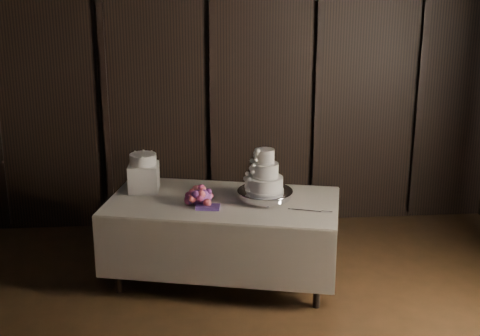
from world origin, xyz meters
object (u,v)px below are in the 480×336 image
at_px(cake_stand, 265,195).
at_px(box_pedestal, 144,178).
at_px(wedding_cake, 262,175).
at_px(display_table, 223,237).
at_px(small_cake, 143,159).
at_px(bouquet, 201,196).

xyz_separation_m(cake_stand, box_pedestal, (-1.06, 0.34, 0.08)).
height_order(wedding_cake, box_pedestal, wedding_cake).
xyz_separation_m(display_table, small_cake, (-0.69, 0.31, 0.64)).
xyz_separation_m(wedding_cake, bouquet, (-0.52, -0.03, -0.17)).
bearing_deg(small_cake, box_pedestal, 0.00).
bearing_deg(small_cake, bouquet, -37.42).
xyz_separation_m(bouquet, box_pedestal, (-0.50, 0.39, 0.06)).
bearing_deg(small_cake, display_table, -24.08).
bearing_deg(display_table, wedding_cake, 5.44).
bearing_deg(bouquet, small_cake, 142.58).
xyz_separation_m(cake_stand, wedding_cake, (-0.03, -0.02, 0.19)).
bearing_deg(wedding_cake, box_pedestal, 153.37).
xyz_separation_m(display_table, box_pedestal, (-0.69, 0.31, 0.47)).
height_order(display_table, wedding_cake, wedding_cake).
bearing_deg(wedding_cake, small_cake, 153.37).
xyz_separation_m(display_table, cake_stand, (0.36, -0.03, 0.39)).
bearing_deg(display_table, cake_stand, 8.47).
height_order(cake_stand, wedding_cake, wedding_cake).
xyz_separation_m(display_table, bouquet, (-0.19, -0.08, 0.41)).
height_order(cake_stand, small_cake, small_cake).
height_order(display_table, small_cake, small_cake).
xyz_separation_m(display_table, wedding_cake, (0.34, -0.05, 0.58)).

